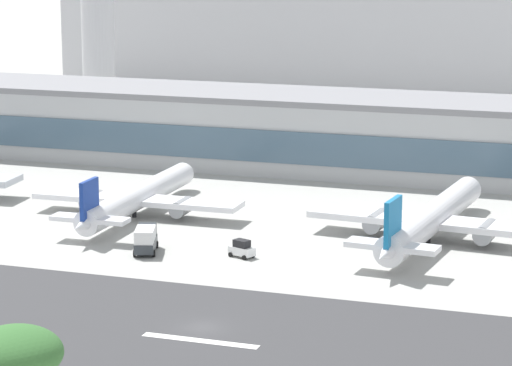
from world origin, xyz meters
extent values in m
plane|color=#A8A8A3|center=(0.00, 0.00, 0.00)|extent=(1400.00, 1400.00, 0.00)
cube|color=#38383A|center=(0.00, -3.85, 0.04)|extent=(800.00, 34.70, 0.08)
cube|color=white|center=(1.28, -3.85, 0.09)|extent=(12.00, 1.20, 0.01)
cube|color=#B7BABC|center=(-5.75, 83.41, 5.85)|extent=(151.56, 20.59, 11.70)
cube|color=#476075|center=(-5.75, 72.97, 5.26)|extent=(147.01, 0.30, 5.26)
cube|color=gray|center=(-5.75, 83.41, 12.20)|extent=(153.07, 20.79, 1.00)
cylinder|color=silver|center=(-69.64, 117.04, 19.36)|extent=(6.82, 6.82, 38.73)
cube|color=#BCBCC1|center=(-44.06, 174.37, 17.82)|extent=(114.02, 29.96, 35.65)
cylinder|color=white|center=(-26.66, 42.90, 2.65)|extent=(4.11, 34.30, 3.42)
sphere|color=white|center=(-27.00, 60.02, 2.65)|extent=(3.25, 3.25, 3.25)
cone|color=white|center=(-26.32, 25.79, 2.65)|extent=(3.20, 6.22, 3.08)
cube|color=white|center=(-26.65, 42.22, 2.31)|extent=(30.46, 5.74, 0.75)
cylinder|color=gray|center=(-19.82, 42.36, 1.71)|extent=(2.32, 4.84, 2.23)
cylinder|color=gray|center=(-33.48, 42.08, 1.71)|extent=(2.32, 4.84, 2.23)
cube|color=white|center=(-26.35, 27.16, 3.00)|extent=(10.38, 3.03, 0.60)
cube|color=navy|center=(-26.35, 27.16, 5.39)|extent=(0.64, 4.63, 5.48)
cylinder|color=black|center=(-26.63, 41.19, 0.47)|extent=(0.62, 0.62, 0.94)
cylinder|color=silver|center=(15.13, 42.80, 2.92)|extent=(6.92, 37.85, 3.77)
sphere|color=silver|center=(16.72, 61.57, 2.92)|extent=(3.58, 3.58, 3.58)
cone|color=silver|center=(13.55, 24.03, 2.92)|extent=(3.95, 7.04, 3.39)
cube|color=silver|center=(15.07, 42.05, 2.54)|extent=(32.71, 8.35, 0.83)
cylinder|color=gray|center=(22.32, 41.43, 1.88)|extent=(2.88, 5.46, 2.45)
cylinder|color=gray|center=(7.82, 42.66, 1.88)|extent=(2.88, 5.46, 2.45)
cube|color=silver|center=(13.68, 25.53, 3.30)|extent=(11.22, 4.02, 0.66)
cube|color=#1975B2|center=(13.68, 25.53, 5.93)|extent=(1.03, 5.12, 6.03)
cylinder|color=black|center=(14.98, 40.92, 0.52)|extent=(0.68, 0.68, 1.04)
cube|color=white|center=(-5.31, 26.43, 0.80)|extent=(3.56, 2.65, 1.00)
cube|color=black|center=(-5.31, 26.43, 1.75)|extent=(2.25, 1.89, 0.90)
cylinder|color=black|center=(-4.55, 25.28, 0.30)|extent=(0.66, 0.48, 0.60)
cylinder|color=black|center=(-3.97, 26.78, 0.30)|extent=(0.66, 0.48, 0.60)
cylinder|color=black|center=(-6.64, 26.09, 0.30)|extent=(0.66, 0.48, 0.60)
cylinder|color=black|center=(-6.06, 27.58, 0.30)|extent=(0.66, 0.48, 0.60)
cube|color=#2D3338|center=(-17.36, 24.60, 1.05)|extent=(4.19, 6.45, 1.20)
cube|color=silver|center=(-17.13, 23.92, 2.45)|extent=(3.56, 4.83, 1.60)
cube|color=#2D3338|center=(-18.05, 26.65, 2.40)|extent=(2.63, 2.30, 1.50)
cylinder|color=black|center=(-16.89, 26.98, 0.45)|extent=(0.55, 0.94, 0.90)
cylinder|color=black|center=(-19.17, 26.21, 0.45)|extent=(0.55, 0.94, 0.90)
cylinder|color=black|center=(-15.55, 23.00, 0.45)|extent=(0.55, 0.94, 0.90)
cylinder|color=black|center=(-17.83, 22.23, 0.45)|extent=(0.55, 0.94, 0.90)
ellipsoid|color=#386B33|center=(6.25, -46.25, 14.02)|extent=(5.93, 5.93, 3.26)
camera|label=1|loc=(42.40, -105.89, 38.95)|focal=83.24mm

